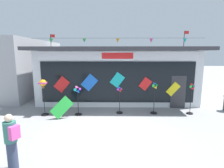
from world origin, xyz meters
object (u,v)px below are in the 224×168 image
at_px(wind_spinner_far_left, 43,88).
at_px(wind_spinner_center_right, 154,95).
at_px(display_kite_on_ground, 62,107).
at_px(person_near_camera, 11,141).
at_px(wind_spinner_right, 191,96).
at_px(kite_shop_building, 117,73).
at_px(wind_spinner_left, 78,98).
at_px(wind_spinner_center_left, 120,100).

height_order(wind_spinner_far_left, wind_spinner_center_right, wind_spinner_far_left).
bearing_deg(wind_spinner_center_right, display_kite_on_ground, -170.65).
bearing_deg(person_near_camera, wind_spinner_right, 152.13).
relative_size(wind_spinner_far_left, wind_spinner_right, 1.13).
distance_m(kite_shop_building, wind_spinner_left, 4.75).
distance_m(kite_shop_building, wind_spinner_right, 5.65).
height_order(wind_spinner_center_right, wind_spinner_right, wind_spinner_center_right).
height_order(wind_spinner_center_left, display_kite_on_ground, wind_spinner_center_left).
distance_m(wind_spinner_far_left, wind_spinner_center_right, 6.04).
bearing_deg(wind_spinner_left, wind_spinner_right, 2.58).
relative_size(person_near_camera, display_kite_on_ground, 1.52).
bearing_deg(display_kite_on_ground, person_near_camera, -92.88).
xyz_separation_m(wind_spinner_left, wind_spinner_right, (6.19, 0.28, 0.09)).
relative_size(kite_shop_building, wind_spinner_left, 6.58).
bearing_deg(display_kite_on_ground, wind_spinner_far_left, 156.55).
bearing_deg(wind_spinner_far_left, wind_spinner_left, 0.98).
xyz_separation_m(wind_spinner_left, display_kite_on_ground, (-0.74, -0.51, -0.37)).
xyz_separation_m(kite_shop_building, wind_spinner_right, (4.04, -3.85, -0.83)).
relative_size(wind_spinner_far_left, wind_spinner_center_left, 1.27).
xyz_separation_m(wind_spinner_center_right, wind_spinner_right, (2.01, -0.03, -0.02)).
height_order(wind_spinner_left, wind_spinner_center_right, wind_spinner_center_right).
distance_m(kite_shop_building, person_near_camera, 9.33).
bearing_deg(wind_spinner_left, person_near_camera, -101.53).
bearing_deg(wind_spinner_center_right, person_near_camera, -136.17).
xyz_separation_m(wind_spinner_center_left, wind_spinner_center_right, (1.92, -0.02, 0.29)).
bearing_deg(wind_spinner_center_left, wind_spinner_center_right, -0.74).
height_order(wind_spinner_far_left, person_near_camera, wind_spinner_far_left).
bearing_deg(wind_spinner_center_right, wind_spinner_center_left, 179.26).
bearing_deg(wind_spinner_left, wind_spinner_center_left, 8.30).
bearing_deg(wind_spinner_center_right, wind_spinner_right, -0.75).
height_order(kite_shop_building, wind_spinner_left, kite_shop_building).
xyz_separation_m(wind_spinner_far_left, wind_spinner_center_right, (6.01, 0.34, -0.47)).
bearing_deg(kite_shop_building, wind_spinner_left, -117.50).
bearing_deg(wind_spinner_center_left, person_near_camera, -122.93).
height_order(wind_spinner_far_left, display_kite_on_ground, wind_spinner_far_left).
xyz_separation_m(wind_spinner_left, wind_spinner_center_right, (4.19, 0.31, 0.11)).
xyz_separation_m(wind_spinner_center_right, display_kite_on_ground, (-4.92, -0.81, -0.48)).
xyz_separation_m(kite_shop_building, wind_spinner_left, (-2.15, -4.13, -0.92)).
bearing_deg(wind_spinner_far_left, kite_shop_building, 46.30).
relative_size(kite_shop_building, display_kite_on_ground, 9.71).
distance_m(wind_spinner_center_left, wind_spinner_right, 3.94).
distance_m(wind_spinner_center_left, display_kite_on_ground, 3.12).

